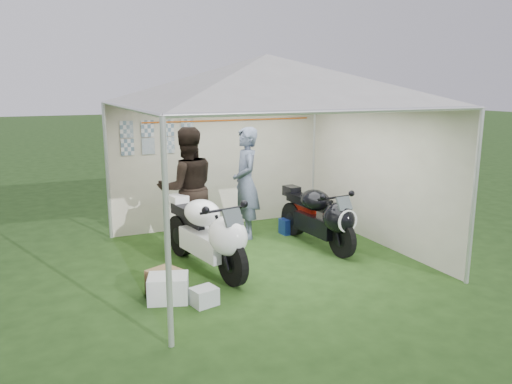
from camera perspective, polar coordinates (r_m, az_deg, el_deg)
ground at (r=7.67m, az=1.14°, el=-7.47°), size 80.00×80.00×0.00m
canopy_tent at (r=7.26m, az=1.12°, el=12.13°), size 5.66×5.66×3.00m
motorcycle_white at (r=6.98m, az=-5.47°, el=-4.57°), size 0.70×2.08×1.03m
motorcycle_black at (r=8.06m, az=7.36°, el=-2.67°), size 0.52×1.93×0.95m
paddock_stand at (r=8.86m, az=3.96°, el=-3.87°), size 0.38×0.26×0.27m
person_dark_jacket at (r=7.95m, az=-7.86°, el=0.39°), size 0.98×0.79×1.94m
person_blue_jacket at (r=8.45m, az=-1.16°, el=1.02°), size 0.57×0.76×1.89m
equipment_box at (r=9.48m, az=7.09°, el=-2.31°), size 0.53×0.47×0.45m
crate_0 at (r=6.25m, az=-9.99°, el=-10.78°), size 0.57×0.50×0.32m
crate_1 at (r=6.45m, az=-10.39°, el=-10.08°), size 0.47×0.47×0.32m
crate_2 at (r=6.10m, az=-5.95°, el=-11.79°), size 0.34×0.31×0.21m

